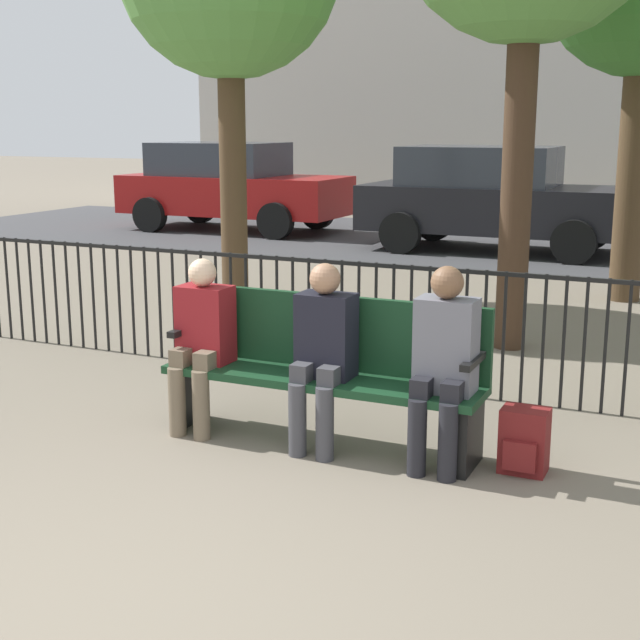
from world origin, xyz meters
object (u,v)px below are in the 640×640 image
(seated_person_1, at_px, (323,348))
(backpack, at_px, (524,441))
(seated_person_0, at_px, (201,336))
(seated_person_2, at_px, (443,358))
(parked_car_2, at_px, (230,185))
(park_bench, at_px, (325,364))
(parked_car_1, at_px, (493,197))

(seated_person_1, xyz_separation_m, backpack, (1.21, 0.13, -0.46))
(seated_person_0, xyz_separation_m, backpack, (2.07, 0.13, -0.44))
(seated_person_2, distance_m, parked_car_2, 12.05)
(park_bench, height_order, parked_car_1, parked_car_1)
(seated_person_1, distance_m, backpack, 1.30)
(parked_car_1, bearing_deg, seated_person_2, -77.97)
(seated_person_1, bearing_deg, park_bench, 107.42)
(park_bench, xyz_separation_m, backpack, (1.25, -0.00, -0.32))
(backpack, height_order, parked_car_2, parked_car_2)
(parked_car_1, bearing_deg, park_bench, -82.77)
(seated_person_1, xyz_separation_m, seated_person_2, (0.75, 0.00, 0.02))
(backpack, xyz_separation_m, parked_car_2, (-7.51, 9.63, 0.66))
(park_bench, relative_size, parked_car_1, 0.48)
(seated_person_1, relative_size, parked_car_1, 0.27)
(backpack, height_order, parked_car_1, parked_car_1)
(park_bench, bearing_deg, seated_person_0, -170.56)
(seated_person_0, relative_size, seated_person_2, 0.95)
(seated_person_0, xyz_separation_m, seated_person_2, (1.61, 0.00, 0.03))
(park_bench, xyz_separation_m, seated_person_0, (-0.82, -0.14, 0.13))
(seated_person_0, xyz_separation_m, parked_car_2, (-5.45, 9.77, 0.21))
(seated_person_1, bearing_deg, parked_car_1, 97.39)
(parked_car_1, xyz_separation_m, parked_car_2, (-5.13, 0.72, 0.00))
(park_bench, distance_m, seated_person_2, 0.82)
(park_bench, height_order, seated_person_2, seated_person_2)
(parked_car_1, bearing_deg, seated_person_1, -82.61)
(seated_person_2, relative_size, backpack, 3.13)
(seated_person_1, bearing_deg, seated_person_2, 0.15)
(park_bench, height_order, parked_car_2, parked_car_2)
(backpack, bearing_deg, seated_person_1, -173.81)
(seated_person_1, height_order, backpack, seated_person_1)
(seated_person_0, height_order, parked_car_1, parked_car_1)
(park_bench, bearing_deg, backpack, -0.14)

